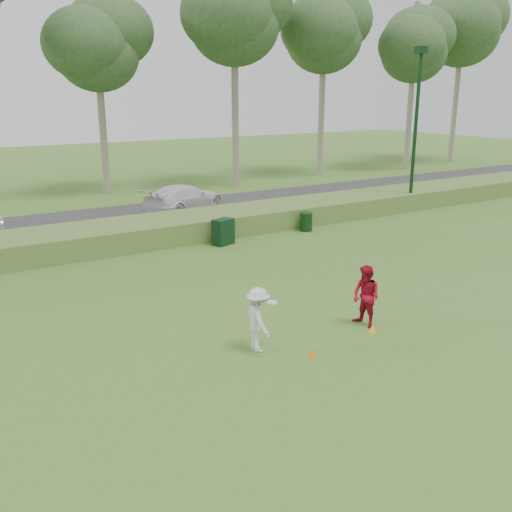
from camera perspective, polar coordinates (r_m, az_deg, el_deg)
ground at (r=14.51m, az=8.50°, el=-8.69°), size 120.00×120.00×0.00m
reed_strip at (r=24.23m, az=-10.09°, el=2.54°), size 80.00×3.00×0.90m
park_road at (r=28.92m, az=-13.82°, el=3.67°), size 80.00×6.00×0.06m
lamp_post at (r=30.87m, az=15.86°, el=14.72°), size 0.70×0.70×8.18m
tree_4 at (r=36.13m, az=-15.64°, el=19.64°), size 6.24×6.24×11.50m
tree_5 at (r=37.68m, az=-2.19°, el=22.88°), size 7.28×7.28×14.00m
tree_6 at (r=43.19m, az=6.81°, el=21.42°), size 7.02×7.02×13.50m
tree_7 at (r=47.80m, az=15.55°, el=19.55°), size 6.50×6.50×12.50m
tree_8 at (r=54.12m, az=19.95°, el=20.75°), size 8.06×8.06×15.00m
player_white at (r=13.71m, az=0.21°, el=-6.38°), size 0.91×1.11×1.60m
player_red at (r=15.38m, az=10.95°, el=-4.00°), size 0.70×0.86×1.67m
cone_orange at (r=13.66m, az=5.68°, el=-9.69°), size 0.21×0.21×0.23m
cone_yellow at (r=15.28m, az=11.59°, el=-7.07°), size 0.21×0.21×0.23m
utility_cabinet at (r=23.32m, az=-3.31°, el=2.44°), size 0.98×0.78×1.06m
trash_bin at (r=25.71m, az=5.03°, el=3.43°), size 0.67×0.67×0.83m
car_right at (r=29.84m, az=-7.21°, el=5.79°), size 5.12×3.62×1.38m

